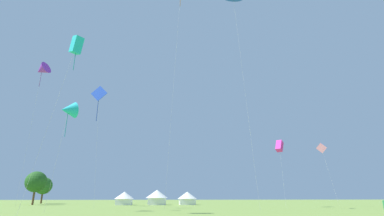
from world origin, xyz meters
name	(u,v)px	position (x,y,z in m)	size (l,w,h in m)	color
kite_cyan_delta	(68,110)	(-15.88, 31.94, 12.22)	(2.90, 2.90, 13.39)	#1EB7CC
kite_blue_diamond	(99,95)	(-14.22, 40.81, 17.53)	(2.77, 1.21, 19.25)	blue
kite_pink_diamond	(322,149)	(27.17, 46.63, 10.60)	(1.33, 2.96, 11.69)	pink
kite_magenta_box	(279,146)	(17.51, 44.16, 10.46)	(2.00, 2.99, 11.58)	#E02DA3
kite_purple_delta	(42,70)	(-28.97, 53.29, 27.07)	(3.84, 3.66, 28.73)	purple
kite_cyan_box	(77,45)	(-14.00, 25.70, 18.05)	(3.25, 2.77, 19.14)	#1EB7CC
festival_tent_right	(124,198)	(-11.15, 62.38, 1.55)	(4.30, 4.30, 2.80)	white
festival_tent_center	(157,197)	(-4.02, 62.38, 1.78)	(4.95, 4.95, 3.22)	white
festival_tent_left	(187,198)	(2.80, 62.38, 1.57)	(4.36, 4.36, 2.84)	white
tree_distant_left	(36,182)	(-31.42, 66.00, 4.97)	(4.63, 4.63, 7.31)	brown
tree_distant_right	(44,186)	(-35.11, 81.19, 4.65)	(4.57, 4.57, 6.96)	brown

